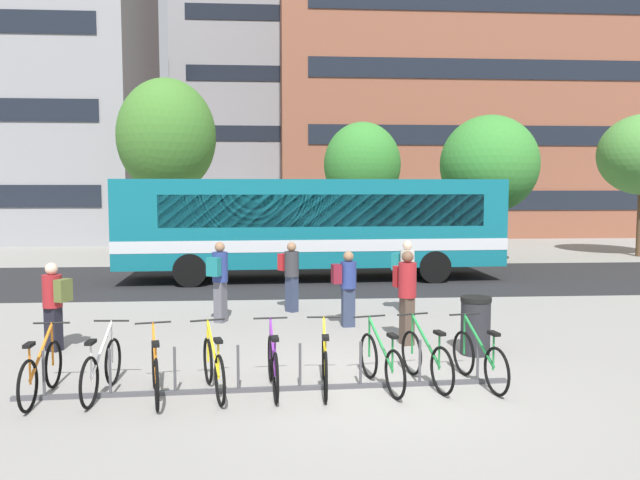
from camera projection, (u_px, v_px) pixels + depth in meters
ground at (381, 389)px, 9.28m from camera, size 200.00×200.00×0.00m
bus_lane_asphalt at (324, 279)px, 20.24m from camera, size 80.00×7.20×0.01m
city_bus at (309, 224)px, 20.05m from camera, size 12.11×3.00×3.20m
bike_rack at (269, 385)px, 9.16m from camera, size 7.20×0.40×0.70m
parked_bicycle_orange_0 at (41, 372)px, 8.80m from camera, size 0.52×1.72×0.99m
parked_bicycle_white_1 at (102, 369)px, 8.95m from camera, size 0.52×1.72×0.99m
parked_bicycle_orange_2 at (155, 372)px, 8.83m from camera, size 0.58×1.69×0.99m
parked_bicycle_yellow_3 at (214, 368)px, 9.02m from camera, size 0.63×1.68×0.99m
parked_bicycle_purple_4 at (273, 365)px, 9.15m from camera, size 0.52×1.72×0.99m
parked_bicycle_yellow_5 at (325, 364)px, 9.21m from camera, size 0.52×1.72×0.99m
parked_bicycle_green_6 at (381, 363)px, 9.29m from camera, size 0.58×1.69×0.99m
parked_bicycle_green_7 at (426, 359)px, 9.46m from camera, size 0.58×1.69×0.99m
parked_bicycle_green_8 at (479, 360)px, 9.44m from camera, size 0.52×1.71×0.99m
commuter_red_pack_0 at (291, 272)px, 14.93m from camera, size 0.58×0.60×1.66m
commuter_olive_pack_1 at (54, 301)px, 11.34m from camera, size 0.60×0.51×1.62m
commuter_teal_pack_2 at (406, 271)px, 14.79m from camera, size 0.61×0.53×1.72m
commuter_teal_pack_3 at (219, 276)px, 13.72m from camera, size 0.51×0.60×1.77m
commuter_red_pack_4 at (406, 290)px, 11.83m from camera, size 0.43×0.58×1.78m
commuter_maroon_pack_5 at (347, 283)px, 13.31m from camera, size 0.56×0.38×1.62m
trash_bin at (475, 325)px, 11.16m from camera, size 0.55×0.55×1.03m
street_tree_0 at (362, 165)px, 27.39m from camera, size 3.35×3.35×5.77m
street_tree_1 at (489, 165)px, 23.93m from camera, size 3.72×3.72×5.68m
street_tree_2 at (167, 137)px, 26.44m from camera, size 4.13×4.13×7.50m
building_right_wing at (462, 65)px, 41.06m from camera, size 23.63×12.85×21.85m
building_centre_block at (306, 119)px, 51.34m from camera, size 19.84×12.85×16.87m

